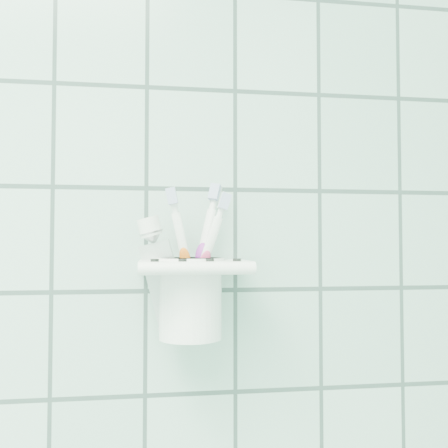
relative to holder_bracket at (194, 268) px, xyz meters
name	(u,v)px	position (x,y,z in m)	size (l,w,h in m)	color
holder_bracket	(194,268)	(0.00, 0.00, 0.00)	(0.13, 0.11, 0.04)	white
cup	(191,295)	(0.00, 0.00, -0.03)	(0.08, 0.08, 0.10)	white
toothbrush_pink	(201,257)	(0.01, 0.00, 0.01)	(0.04, 0.02, 0.18)	white
toothbrush_blue	(185,252)	(-0.01, 0.00, 0.02)	(0.05, 0.05, 0.19)	white
toothbrush_orange	(181,257)	(-0.01, 0.01, 0.01)	(0.06, 0.02, 0.18)	white
toothpaste_tube	(177,264)	(-0.02, 0.00, 0.00)	(0.06, 0.04, 0.15)	silver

